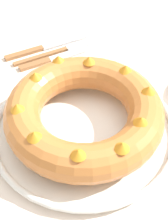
{
  "coord_description": "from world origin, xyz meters",
  "views": [
    {
      "loc": [
        0.32,
        -0.16,
        1.22
      ],
      "look_at": [
        -0.02,
        0.02,
        0.81
      ],
      "focal_mm": 50.0,
      "sensor_mm": 36.0,
      "label": 1
    }
  ],
  "objects_px": {
    "bundt_cake": "(84,112)",
    "fork": "(57,52)",
    "serving_dish": "(84,128)",
    "cake_knife": "(49,60)",
    "serving_knife": "(41,49)"
  },
  "relations": [
    {
      "from": "bundt_cake",
      "to": "fork",
      "type": "xyz_separation_m",
      "value": [
        -0.26,
        0.06,
        -0.05
      ]
    },
    {
      "from": "serving_knife",
      "to": "cake_knife",
      "type": "height_order",
      "value": "same"
    },
    {
      "from": "bundt_cake",
      "to": "cake_knife",
      "type": "relative_size",
      "value": 1.69
    },
    {
      "from": "serving_dish",
      "to": "serving_knife",
      "type": "xyz_separation_m",
      "value": [
        -0.29,
        0.03,
        -0.01
      ]
    },
    {
      "from": "serving_dish",
      "to": "serving_knife",
      "type": "relative_size",
      "value": 1.59
    },
    {
      "from": "serving_dish",
      "to": "cake_knife",
      "type": "height_order",
      "value": "serving_dish"
    },
    {
      "from": "bundt_cake",
      "to": "fork",
      "type": "distance_m",
      "value": 0.27
    },
    {
      "from": "fork",
      "to": "bundt_cake",
      "type": "bearing_deg",
      "value": -13.33
    },
    {
      "from": "serving_dish",
      "to": "bundt_cake",
      "type": "relative_size",
      "value": 1.21
    },
    {
      "from": "cake_knife",
      "to": "serving_dish",
      "type": "bearing_deg",
      "value": -7.69
    },
    {
      "from": "fork",
      "to": "cake_knife",
      "type": "relative_size",
      "value": 1.14
    },
    {
      "from": "serving_dish",
      "to": "bundt_cake",
      "type": "height_order",
      "value": "bundt_cake"
    },
    {
      "from": "bundt_cake",
      "to": "serving_knife",
      "type": "relative_size",
      "value": 1.32
    },
    {
      "from": "serving_dish",
      "to": "fork",
      "type": "bearing_deg",
      "value": 167.2
    },
    {
      "from": "serving_dish",
      "to": "bundt_cake",
      "type": "distance_m",
      "value": 0.04
    }
  ]
}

